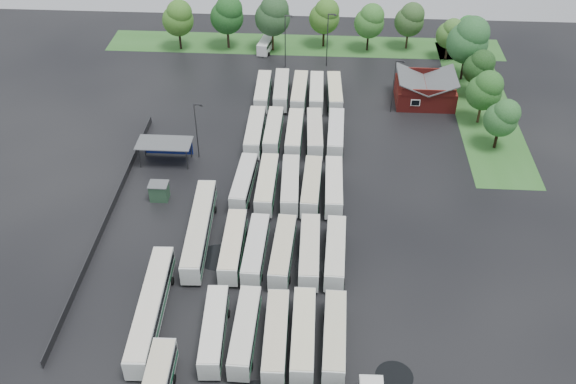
{
  "coord_description": "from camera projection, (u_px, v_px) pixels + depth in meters",
  "views": [
    {
      "loc": [
        6.27,
        -57.63,
        56.16
      ],
      "look_at": [
        2.0,
        12.0,
        2.5
      ],
      "focal_mm": 40.0,
      "sensor_mm": 36.0,
      "label": 1
    }
  ],
  "objects": [
    {
      "name": "bus_r2c3",
      "position": [
        310.0,
        251.0,
        79.63
      ],
      "size": [
        2.55,
        11.52,
        3.2
      ],
      "rotation": [
        0.0,
        0.0,
        0.01
      ],
      "color": "silver",
      "rests_on": "ground"
    },
    {
      "name": "lamp_post_back_w",
      "position": [
        286.0,
        38.0,
        119.77
      ],
      "size": [
        1.6,
        0.31,
        10.39
      ],
      "color": "#2D2D30",
      "rests_on": "ground"
    },
    {
      "name": "tree_north_5",
      "position": [
        410.0,
        19.0,
        126.23
      ],
      "size": [
        5.83,
        5.83,
        9.65
      ],
      "color": "#372719",
      "rests_on": "ground"
    },
    {
      "name": "bus_r1c2",
      "position": [
        276.0,
        336.0,
        68.99
      ],
      "size": [
        2.63,
        11.48,
        3.18
      ],
      "rotation": [
        0.0,
        0.0,
        0.02
      ],
      "color": "silver",
      "rests_on": "ground"
    },
    {
      "name": "tree_north_6",
      "position": [
        466.0,
        31.0,
        123.41
      ],
      "size": [
        5.23,
        5.23,
        8.65
      ],
      "color": "#362514",
      "rests_on": "ground"
    },
    {
      "name": "bus_r4c1",
      "position": [
        273.0,
        131.0,
        101.84
      ],
      "size": [
        2.55,
        11.28,
        3.13
      ],
      "rotation": [
        0.0,
        0.0,
        -0.01
      ],
      "color": "silver",
      "rests_on": "ground"
    },
    {
      "name": "lamp_post_back_e",
      "position": [
        328.0,
        36.0,
        120.06
      ],
      "size": [
        1.62,
        0.32,
        10.51
      ],
      "color": "#2D2D30",
      "rests_on": "ground"
    },
    {
      "name": "tree_east_2",
      "position": [
        480.0,
        67.0,
        111.04
      ],
      "size": [
        5.33,
        5.33,
        8.83
      ],
      "color": "black",
      "rests_on": "ground"
    },
    {
      "name": "lamp_post_nw",
      "position": [
        197.0,
        127.0,
        95.86
      ],
      "size": [
        1.44,
        0.28,
        9.36
      ],
      "color": "#2D2D30",
      "rests_on": "ground"
    },
    {
      "name": "bus_r1c3",
      "position": [
        303.0,
        335.0,
        69.11
      ],
      "size": [
        2.58,
        11.66,
        3.24
      ],
      "rotation": [
        0.0,
        0.0,
        0.01
      ],
      "color": "silver",
      "rests_on": "ground"
    },
    {
      "name": "bus_r5c2",
      "position": [
        299.0,
        92.0,
        112.01
      ],
      "size": [
        2.65,
        11.44,
        3.17
      ],
      "rotation": [
        0.0,
        0.0,
        -0.02
      ],
      "color": "silver",
      "rests_on": "ground"
    },
    {
      "name": "bus_r1c0",
      "position": [
        214.0,
        330.0,
        69.73
      ],
      "size": [
        2.92,
        11.24,
        3.1
      ],
      "rotation": [
        0.0,
        0.0,
        0.05
      ],
      "color": "silver",
      "rests_on": "ground"
    },
    {
      "name": "tree_east_4",
      "position": [
        451.0,
        33.0,
        122.86
      ],
      "size": [
        5.11,
        5.08,
        8.42
      ],
      "color": "#2E2115",
      "rests_on": "ground"
    },
    {
      "name": "bus_r5c1",
      "position": [
        281.0,
        90.0,
        112.6
      ],
      "size": [
        2.7,
        11.46,
        3.17
      ],
      "rotation": [
        0.0,
        0.0,
        0.02
      ],
      "color": "silver",
      "rests_on": "ground"
    },
    {
      "name": "artic_bus_west_c",
      "position": [
        151.0,
        308.0,
        72.13
      ],
      "size": [
        3.15,
        17.6,
        3.25
      ],
      "rotation": [
        0.0,
        0.0,
        0.04
      ],
      "color": "silver",
      "rests_on": "ground"
    },
    {
      "name": "tree_east_1",
      "position": [
        485.0,
        90.0,
        103.48
      ],
      "size": [
        5.77,
        5.77,
        9.55
      ],
      "color": "#3D2D19",
      "rests_on": "ground"
    },
    {
      "name": "grass_strip_north",
      "position": [
        304.0,
        45.0,
        131.3
      ],
      "size": [
        80.0,
        10.0,
        0.01
      ],
      "primitive_type": "cube",
      "color": "#2E6425",
      "rests_on": "ground"
    },
    {
      "name": "bus_r1c4",
      "position": [
        334.0,
        337.0,
        69.01
      ],
      "size": [
        2.62,
        11.32,
        3.14
      ],
      "rotation": [
        0.0,
        0.0,
        -0.02
      ],
      "color": "silver",
      "rests_on": "ground"
    },
    {
      "name": "bus_r2c4",
      "position": [
        335.0,
        252.0,
        79.54
      ],
      "size": [
        2.72,
        11.34,
        3.14
      ],
      "rotation": [
        0.0,
        0.0,
        -0.03
      ],
      "color": "silver",
      "rests_on": "ground"
    },
    {
      "name": "bus_r2c1",
      "position": [
        256.0,
        250.0,
        79.96
      ],
      "size": [
        2.63,
        11.19,
        3.1
      ],
      "rotation": [
        0.0,
        0.0,
        -0.02
      ],
      "color": "silver",
      "rests_on": "ground"
    },
    {
      "name": "bus_r4c3",
      "position": [
        315.0,
        133.0,
        101.4
      ],
      "size": [
        2.91,
        11.5,
        3.17
      ],
      "rotation": [
        0.0,
        0.0,
        0.04
      ],
      "color": "silver",
      "rests_on": "ground"
    },
    {
      "name": "puddle_3",
      "position": [
        310.0,
        266.0,
        80.06
      ],
      "size": [
        3.57,
        3.57,
        0.01
      ],
      "primitive_type": "cylinder",
      "color": "black",
      "rests_on": "ground"
    },
    {
      "name": "tree_east_0",
      "position": [
        503.0,
        117.0,
        97.76
      ],
      "size": [
        5.28,
        5.24,
        8.67
      ],
      "color": "black",
      "rests_on": "ground"
    },
    {
      "name": "bus_r1c1",
      "position": [
        245.0,
        331.0,
        69.58
      ],
      "size": [
        2.58,
        11.27,
        3.13
      ],
      "rotation": [
        0.0,
        0.0,
        -0.02
      ],
      "color": "silver",
      "rests_on": "ground"
    },
    {
      "name": "bus_r5c4",
      "position": [
        335.0,
        93.0,
        111.88
      ],
      "size": [
        2.86,
        11.32,
        3.13
      ],
      "rotation": [
        0.0,
        0.0,
        0.04
      ],
      "color": "silver",
      "rests_on": "ground"
    },
    {
      "name": "bus_r3c0",
      "position": [
        244.0,
        182.0,
        91.12
      ],
      "size": [
        2.94,
        11.25,
        3.1
      ],
      "rotation": [
        0.0,
        0.0,
        -0.05
      ],
      "color": "silver",
      "rests_on": "ground"
    },
    {
      "name": "tree_north_3",
      "position": [
        325.0,
        16.0,
        126.87
      ],
      "size": [
        6.07,
        6.07,
        10.06
      ],
      "color": "black",
      "rests_on": "ground"
    },
    {
      "name": "ground",
      "position": [
        266.0,
        266.0,
        80.14
      ],
      "size": [
        160.0,
        160.0,
        0.0
      ],
      "primitive_type": "plane",
      "color": "black",
      "rests_on": "ground"
    },
    {
      "name": "grass_strip_east",
      "position": [
        481.0,
        103.0,
        112.34
      ],
      "size": [
        10.0,
        50.0,
        0.01
      ],
      "primitive_type": "cube",
      "color": "#2E6425",
      "rests_on": "ground"
    },
    {
      "name": "minibus",
      "position": [
        265.0,
        45.0,
        128.04
      ],
      "size": [
        2.97,
        5.85,
        2.44
      ],
      "rotation": [
        0.0,
        0.0,
        -0.17
      ],
      "color": "white",
      "rests_on": "ground"
    },
    {
      "name": "bus_r3c1",
      "position": [
        267.0,
        184.0,
        90.62
      ],
      "size": [
        2.58,
        11.68,
        3.25
      ],
      "rotation": [
        0.0,
        0.0,
        -0.01
      ],
      "color": "silver",
      "rests_on": "ground"
    },
    {
      "name": "tree_north_2",
      "position": [
        273.0,
        15.0,
        124.82
      ],
      "size": [
        6.94,
        6.94,
        11.5
      ],
      "color": "#372315",
      "rests_on": "ground"
    },
    {
      "name": "bus_r3c2",
      "position": [
        290.0,
        185.0,
        90.53
      ],
      "size": [
        2.78,
        11.53,
        3.19
      ],
      "rotation": [
        0.0,
        0.0,
        0.03
      ],
      "color": "silver",
      "rests_on": "ground"
    },
    {
      "name": "west_fence",
      "position": [
        109.0,
        214.0,
        87.18
      ],
      "size": [
        0.1,
        50.0,
        1.2
      ],
      "primitive_type": "cube",
      "color": "#2D2D30",
      "rests_on": "ground"
    },
    {
      "name": "bus_r4c2",
      "position": [
        294.0,
        133.0,
        101.37
      ],
      "size": [
        2.52,
        11.31,
        3.14
      ],
      "rotation": [
        0.0,
        0.0,
        -0.01
      ],
      "color": "silver",
      "rests_on": "ground"
    },
    {
      "name": "tree_north_0",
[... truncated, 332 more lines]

